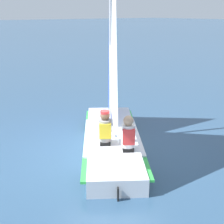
# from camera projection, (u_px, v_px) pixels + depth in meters

# --- Properties ---
(ground_plane) EXTENTS (260.00, 260.00, 0.00)m
(ground_plane) POSITION_uv_depth(u_px,v_px,m) (112.00, 149.00, 7.82)
(ground_plane) COLOR #2D4C6B
(sailboat_main) EXTENTS (4.29, 3.56, 5.76)m
(sailboat_main) POSITION_uv_depth(u_px,v_px,m) (112.00, 113.00, 7.50)
(sailboat_main) COLOR silver
(sailboat_main) RESTS_ON ground_plane
(sailor_helm) EXTENTS (0.43, 0.42, 1.16)m
(sailor_helm) POSITION_uv_depth(u_px,v_px,m) (105.00, 133.00, 7.12)
(sailor_helm) COLOR black
(sailor_helm) RESTS_ON ground_plane
(sailor_crew) EXTENTS (0.43, 0.42, 1.16)m
(sailor_crew) POSITION_uv_depth(u_px,v_px,m) (128.00, 139.00, 6.80)
(sailor_crew) COLOR black
(sailor_crew) RESTS_ON ground_plane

